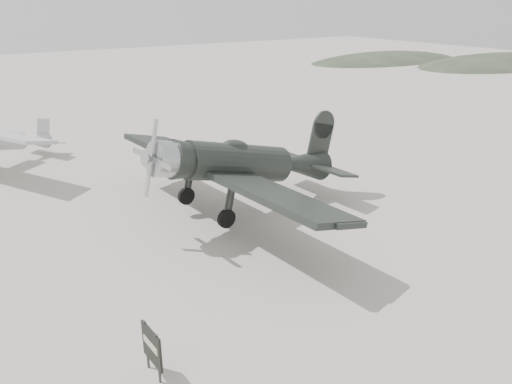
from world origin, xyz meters
TOP-DOWN VIEW (x-y plane):
  - ground at (0.00, 0.00)m, footprint 160.00×160.00m
  - hill_east_north at (60.00, 28.00)m, footprint 36.00×18.00m
  - hill_northeast at (50.00, 40.00)m, footprint 32.00×16.00m
  - lowwing_monoplane at (2.08, 3.84)m, footprint 9.47×13.25m
  - sign_board at (-5.11, -3.23)m, footprint 0.12×0.96m

SIDE VIEW (x-z plane):
  - ground at x=0.00m, z-range 0.00..0.00m
  - hill_east_north at x=60.00m, z-range -3.00..3.00m
  - hill_northeast at x=50.00m, z-range -2.60..2.60m
  - sign_board at x=-5.11m, z-range 0.14..1.52m
  - lowwing_monoplane at x=2.08m, z-range 0.12..4.40m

